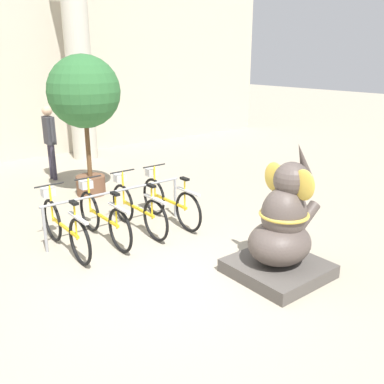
{
  "coord_description": "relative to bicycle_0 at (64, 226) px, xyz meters",
  "views": [
    {
      "loc": [
        -3.13,
        -4.26,
        2.96
      ],
      "look_at": [
        0.64,
        0.51,
        1.0
      ],
      "focal_mm": 40.0,
      "sensor_mm": 36.0,
      "label": 1
    }
  ],
  "objects": [
    {
      "name": "ground_plane",
      "position": [
        0.88,
        -1.8,
        -0.42
      ],
      "size": [
        60.0,
        60.0,
        0.0
      ],
      "primitive_type": "plane",
      "color": "#9E937F"
    },
    {
      "name": "column_right",
      "position": [
        3.04,
        5.8,
        2.21
      ],
      "size": [
        0.89,
        0.89,
        5.16
      ],
      "color": "#BCB7A8",
      "rests_on": "ground_plane"
    },
    {
      "name": "bike_rack",
      "position": [
        1.0,
        0.15,
        0.16
      ],
      "size": [
        2.6,
        0.05,
        0.77
      ],
      "color": "gray",
      "rests_on": "ground_plane"
    },
    {
      "name": "bicycle_0",
      "position": [
        0.0,
        0.0,
        0.0
      ],
      "size": [
        0.48,
        1.8,
        0.99
      ],
      "color": "black",
      "rests_on": "ground_plane"
    },
    {
      "name": "bicycle_1",
      "position": [
        0.67,
        0.01,
        0.0
      ],
      "size": [
        0.48,
        1.8,
        0.99
      ],
      "color": "black",
      "rests_on": "ground_plane"
    },
    {
      "name": "bicycle_2",
      "position": [
        1.33,
        0.01,
        0.0
      ],
      "size": [
        0.48,
        1.8,
        0.99
      ],
      "color": "black",
      "rests_on": "ground_plane"
    },
    {
      "name": "bicycle_3",
      "position": [
        2.0,
        -0.0,
        0.0
      ],
      "size": [
        0.48,
        1.8,
        0.99
      ],
      "color": "black",
      "rests_on": "ground_plane"
    },
    {
      "name": "elephant_statue",
      "position": [
        2.08,
        -2.58,
        0.22
      ],
      "size": [
        1.2,
        1.2,
        1.88
      ],
      "color": "#4C4742",
      "rests_on": "ground_plane"
    },
    {
      "name": "person_pedestrian",
      "position": [
        1.39,
        4.11,
        0.68
      ],
      "size": [
        0.24,
        0.47,
        1.81
      ],
      "color": "#383342",
      "rests_on": "ground_plane"
    },
    {
      "name": "potted_tree",
      "position": [
        1.59,
        2.42,
        1.72
      ],
      "size": [
        1.51,
        1.51,
        2.98
      ],
      "color": "brown",
      "rests_on": "ground_plane"
    }
  ]
}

